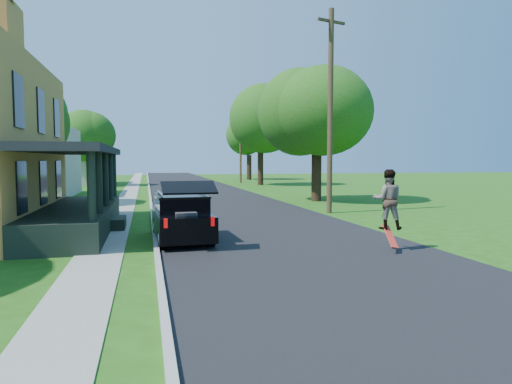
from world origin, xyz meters
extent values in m
plane|color=#224D0F|center=(0.00, 0.00, 0.00)|extent=(140.00, 140.00, 0.00)
cube|color=black|center=(0.00, 20.00, 0.00)|extent=(8.00, 120.00, 0.02)
cube|color=#9C9D97|center=(-4.05, 20.00, 0.00)|extent=(0.15, 120.00, 0.12)
cube|color=gray|center=(-5.60, 20.00, 0.00)|extent=(1.30, 120.00, 0.03)
cube|color=black|center=(-6.80, 6.00, 0.45)|extent=(2.40, 10.00, 0.90)
cube|color=black|center=(-6.80, 6.00, 3.00)|extent=(2.60, 10.30, 0.25)
cube|color=beige|center=(-13.50, 24.00, 2.50)|extent=(8.00, 8.00, 5.00)
pyramid|color=black|center=(-13.50, 24.00, 7.20)|extent=(12.78, 12.78, 2.20)
cube|color=beige|center=(-13.50, 40.00, 2.50)|extent=(8.00, 8.00, 5.00)
pyramid|color=black|center=(-13.50, 40.00, 7.20)|extent=(12.78, 12.78, 2.20)
cube|color=black|center=(-3.20, 2.89, 0.59)|extent=(1.83, 4.04, 0.77)
cube|color=black|center=(-3.21, 3.03, 1.20)|extent=(1.64, 2.53, 0.50)
cube|color=black|center=(-3.21, 3.03, 1.47)|extent=(1.67, 2.61, 0.07)
cube|color=black|center=(-3.12, 0.95, 1.85)|extent=(1.57, 0.89, 0.34)
cube|color=#36363C|center=(-3.15, 1.70, 0.86)|extent=(0.65, 0.57, 0.41)
cube|color=silver|center=(-3.87, 3.00, 1.56)|extent=(0.14, 2.19, 0.05)
cube|color=silver|center=(-2.54, 3.05, 1.56)|extent=(0.14, 2.19, 0.05)
cube|color=#990505|center=(-3.79, 0.89, 0.86)|extent=(0.11, 0.06, 0.27)
cube|color=#990505|center=(-2.45, 0.95, 0.86)|extent=(0.11, 0.06, 0.27)
cylinder|color=black|center=(-3.98, 4.17, 0.31)|extent=(0.24, 0.62, 0.62)
cylinder|color=black|center=(-2.52, 4.23, 0.31)|extent=(0.24, 0.62, 0.62)
cylinder|color=black|center=(-3.88, 1.55, 0.31)|extent=(0.24, 0.62, 0.62)
cylinder|color=black|center=(-2.42, 1.61, 0.31)|extent=(0.24, 0.62, 0.62)
imported|color=black|center=(2.50, -0.17, 1.49)|extent=(1.04, 0.94, 1.74)
cube|color=red|center=(2.42, -0.48, 0.47)|extent=(0.28, 0.70, 0.62)
cylinder|color=black|center=(-10.50, 16.47, 1.52)|extent=(0.54, 0.54, 3.04)
sphere|color=#357E21|center=(-10.50, 16.47, 4.78)|extent=(5.53, 5.53, 5.25)
sphere|color=#357E21|center=(-10.15, 16.18, 5.95)|extent=(4.80, 4.80, 4.55)
sphere|color=#357E21|center=(-10.93, 16.86, 5.37)|extent=(4.92, 4.92, 4.67)
cylinder|color=black|center=(-9.73, 35.94, 1.55)|extent=(0.61, 0.61, 3.10)
sphere|color=#357E21|center=(-9.73, 35.94, 4.79)|extent=(6.09, 6.09, 5.07)
sphere|color=#357E21|center=(-9.43, 35.59, 5.92)|extent=(5.27, 5.27, 4.39)
sphere|color=#357E21|center=(-10.09, 36.40, 5.36)|extent=(5.41, 5.41, 4.50)
cylinder|color=black|center=(6.26, 15.24, 1.70)|extent=(0.82, 0.82, 3.41)
sphere|color=#357E21|center=(6.26, 15.24, 5.35)|extent=(7.59, 7.59, 5.82)
sphere|color=#357E21|center=(6.80, 15.10, 6.64)|extent=(6.58, 6.58, 5.05)
sphere|color=#357E21|center=(5.57, 15.44, 6.00)|extent=(6.75, 6.75, 5.18)
cylinder|color=black|center=(7.33, 34.07, 2.04)|extent=(0.70, 0.70, 4.07)
sphere|color=#357E21|center=(7.33, 34.07, 6.27)|extent=(7.66, 7.66, 6.57)
sphere|color=#357E21|center=(7.69, 33.68, 7.73)|extent=(6.64, 6.64, 5.70)
sphere|color=#357E21|center=(6.89, 34.59, 7.00)|extent=(6.81, 6.81, 5.84)
cylinder|color=black|center=(8.89, 46.34, 1.63)|extent=(0.79, 0.79, 3.25)
sphere|color=#357E21|center=(8.89, 46.34, 5.25)|extent=(7.57, 7.57, 6.00)
sphere|color=#357E21|center=(9.41, 46.16, 6.59)|extent=(6.56, 6.56, 5.20)
sphere|color=#357E21|center=(8.22, 46.59, 5.92)|extent=(6.73, 6.73, 5.33)
cylinder|color=#3D291C|center=(4.50, 8.91, 4.95)|extent=(0.33, 0.33, 9.90)
cube|color=#3D291C|center=(4.50, 8.91, 9.29)|extent=(1.59, 0.57, 0.12)
cylinder|color=#3D291C|center=(6.18, 38.73, 4.63)|extent=(0.24, 0.24, 9.25)
cube|color=#3D291C|center=(6.18, 38.73, 8.71)|extent=(1.45, 0.14, 0.11)
camera|label=1|loc=(-4.31, -12.07, 2.65)|focal=32.00mm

